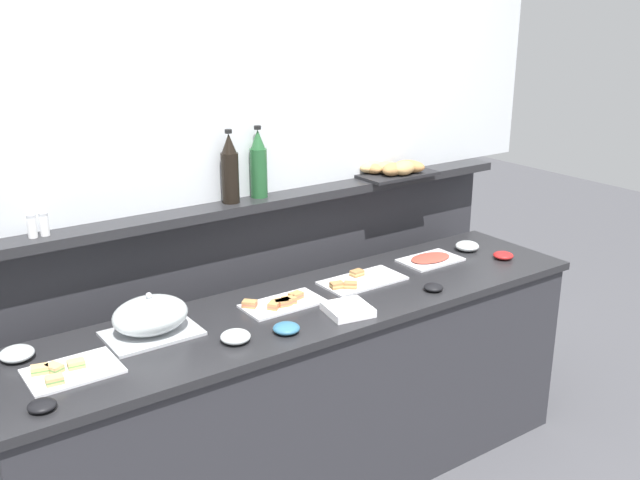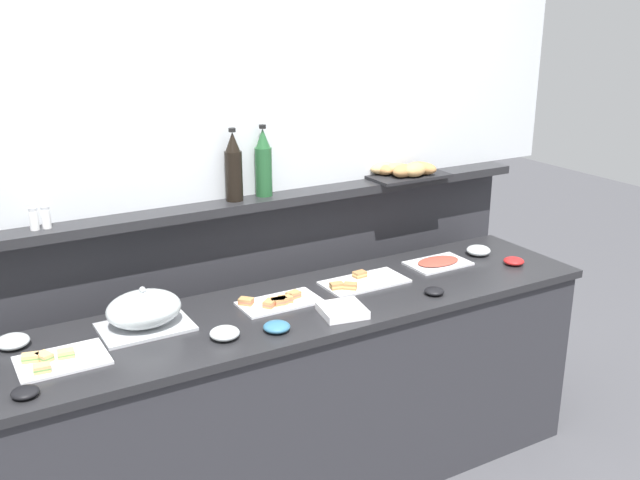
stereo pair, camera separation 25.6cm
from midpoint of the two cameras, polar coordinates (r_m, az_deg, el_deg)
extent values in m
plane|color=#4C4C51|center=(3.89, -7.91, -14.13)|extent=(12.00, 12.00, 0.00)
cube|color=#2D2D33|center=(3.21, -3.17, -12.58)|extent=(2.55, 0.57, 0.85)
cube|color=#232326|center=(3.01, -3.32, -5.35)|extent=(2.59, 0.61, 0.03)
cube|color=#2D2D33|center=(3.51, -7.48, -6.67)|extent=(2.82, 0.08, 1.20)
cube|color=#232326|center=(3.25, -7.52, 2.96)|extent=(2.82, 0.22, 0.04)
cube|color=silver|center=(3.20, -8.66, 15.39)|extent=(3.42, 0.08, 1.36)
cube|color=silver|center=(2.66, -21.46, -9.58)|extent=(0.30, 0.21, 0.01)
cube|color=tan|center=(2.66, -21.19, -9.23)|extent=(0.06, 0.05, 0.01)
cube|color=#66994C|center=(2.66, -21.21, -9.07)|extent=(0.06, 0.05, 0.01)
cube|color=tan|center=(2.66, -21.23, -8.92)|extent=(0.06, 0.05, 0.01)
cube|color=tan|center=(2.67, -23.69, -9.47)|extent=(0.06, 0.05, 0.01)
cube|color=#66994C|center=(2.67, -23.72, -9.32)|extent=(0.06, 0.05, 0.01)
cube|color=tan|center=(2.66, -23.74, -9.16)|extent=(0.06, 0.05, 0.01)
cube|color=tan|center=(2.59, -22.78, -10.27)|extent=(0.06, 0.05, 0.01)
cube|color=#66994C|center=(2.58, -22.80, -10.12)|extent=(0.06, 0.05, 0.01)
cube|color=tan|center=(2.58, -22.82, -9.96)|extent=(0.06, 0.05, 0.01)
cube|color=tan|center=(2.66, -22.69, -9.47)|extent=(0.06, 0.07, 0.01)
cube|color=#66994C|center=(2.65, -22.71, -9.32)|extent=(0.06, 0.07, 0.01)
cube|color=tan|center=(2.65, -22.73, -9.16)|extent=(0.06, 0.07, 0.01)
cube|color=silver|center=(3.23, 1.08, -3.23)|extent=(0.38, 0.20, 0.01)
cube|color=#AD7A47|center=(3.13, 0.06, -3.71)|extent=(0.07, 0.07, 0.01)
cube|color=#E5C666|center=(3.13, 0.06, -3.57)|extent=(0.07, 0.07, 0.01)
cube|color=#AD7A47|center=(3.13, 0.06, -3.44)|extent=(0.07, 0.07, 0.01)
cube|color=#AD7A47|center=(3.13, -1.00, -3.72)|extent=(0.06, 0.05, 0.01)
cube|color=#E5C666|center=(3.13, -1.01, -3.59)|extent=(0.06, 0.05, 0.01)
cube|color=#AD7A47|center=(3.12, -1.01, -3.45)|extent=(0.06, 0.05, 0.01)
cube|color=#AD7A47|center=(3.26, 0.67, -2.77)|extent=(0.06, 0.04, 0.01)
cube|color=#E5C666|center=(3.26, 0.67, -2.64)|extent=(0.06, 0.04, 0.01)
cube|color=#AD7A47|center=(3.26, 0.68, -2.51)|extent=(0.06, 0.04, 0.01)
cube|color=silver|center=(3.00, -5.38, -5.04)|extent=(0.33, 0.18, 0.01)
cube|color=#B7844C|center=(2.97, -8.00, -5.15)|extent=(0.07, 0.07, 0.01)
cube|color=#D1664C|center=(2.97, -8.00, -5.01)|extent=(0.07, 0.07, 0.01)
cube|color=#B7844C|center=(2.97, -8.01, -4.87)|extent=(0.07, 0.07, 0.01)
cube|color=#B7844C|center=(3.03, -4.33, -4.54)|extent=(0.06, 0.05, 0.01)
cube|color=#D1664C|center=(3.03, -4.33, -4.40)|extent=(0.06, 0.05, 0.01)
cube|color=#B7844C|center=(3.02, -4.33, -4.26)|extent=(0.06, 0.05, 0.01)
cube|color=#B7844C|center=(2.97, -5.49, -5.08)|extent=(0.07, 0.06, 0.01)
cube|color=#D1664C|center=(2.97, -5.49, -4.94)|extent=(0.07, 0.06, 0.01)
cube|color=#B7844C|center=(2.96, -5.49, -4.80)|extent=(0.07, 0.06, 0.01)
cube|color=#B7844C|center=(2.99, -4.90, -4.90)|extent=(0.06, 0.05, 0.01)
cube|color=#D1664C|center=(2.99, -4.90, -4.76)|extent=(0.06, 0.05, 0.01)
cube|color=#B7844C|center=(2.98, -4.91, -4.61)|extent=(0.06, 0.05, 0.01)
cube|color=#B7844C|center=(2.97, -5.30, -5.07)|extent=(0.06, 0.04, 0.01)
cube|color=#D1664C|center=(2.97, -5.30, -4.93)|extent=(0.06, 0.04, 0.01)
cube|color=#B7844C|center=(2.96, -5.31, -4.79)|extent=(0.06, 0.04, 0.01)
cube|color=#B7844C|center=(2.95, -6.10, -5.27)|extent=(0.07, 0.07, 0.01)
cube|color=#D1664C|center=(2.95, -6.11, -5.13)|extent=(0.07, 0.07, 0.01)
cube|color=#B7844C|center=(2.94, -6.11, -4.98)|extent=(0.07, 0.07, 0.01)
cube|color=silver|center=(3.50, 6.56, -1.59)|extent=(0.29, 0.19, 0.01)
ellipsoid|color=#B24738|center=(3.49, 6.57, -1.42)|extent=(0.22, 0.13, 0.01)
cube|color=#B7BABF|center=(2.83, -15.58, -7.10)|extent=(0.34, 0.24, 0.01)
ellipsoid|color=silver|center=(2.80, -15.71, -5.73)|extent=(0.28, 0.23, 0.14)
sphere|color=#B7BABF|center=(2.77, -15.85, -4.25)|extent=(0.02, 0.02, 0.02)
ellipsoid|color=silver|center=(2.71, -9.35, -7.51)|extent=(0.11, 0.11, 0.04)
ellipsoid|color=#599959|center=(2.71, -9.34, -7.67)|extent=(0.09, 0.09, 0.03)
ellipsoid|color=silver|center=(3.66, 9.50, -0.49)|extent=(0.12, 0.12, 0.05)
ellipsoid|color=#F28C4C|center=(3.67, 9.49, -0.61)|extent=(0.09, 0.09, 0.03)
ellipsoid|color=silver|center=(2.81, -25.10, -8.10)|extent=(0.12, 0.12, 0.05)
ellipsoid|color=#BF4C3F|center=(2.81, -25.08, -8.25)|extent=(0.09, 0.09, 0.03)
ellipsoid|color=red|center=(3.58, 12.18, -1.22)|extent=(0.10, 0.10, 0.03)
ellipsoid|color=black|center=(3.15, 6.57, -3.74)|extent=(0.08, 0.08, 0.03)
ellipsoid|color=black|center=(2.47, -23.79, -11.83)|extent=(0.09, 0.09, 0.03)
ellipsoid|color=teal|center=(2.76, -5.32, -6.94)|extent=(0.10, 0.10, 0.04)
cube|color=white|center=(2.91, -0.33, -5.50)|extent=(0.20, 0.20, 0.03)
cylinder|color=black|center=(3.15, -9.37, 4.78)|extent=(0.08, 0.08, 0.22)
cone|color=black|center=(3.12, -9.51, 7.46)|extent=(0.06, 0.06, 0.08)
cylinder|color=black|center=(3.11, -9.56, 8.36)|extent=(0.03, 0.03, 0.02)
cylinder|color=#23562D|center=(3.23, -7.10, 5.21)|extent=(0.08, 0.08, 0.22)
cone|color=#23562D|center=(3.20, -7.20, 7.82)|extent=(0.06, 0.06, 0.08)
cylinder|color=black|center=(3.19, -7.24, 8.71)|extent=(0.03, 0.03, 0.02)
cylinder|color=white|center=(2.91, -23.97, 0.85)|extent=(0.03, 0.03, 0.08)
cylinder|color=#B7BABF|center=(2.90, -24.08, 1.67)|extent=(0.03, 0.03, 0.01)
cylinder|color=white|center=(2.92, -23.13, 1.00)|extent=(0.03, 0.03, 0.08)
cylinder|color=#B7BABF|center=(2.91, -23.24, 1.82)|extent=(0.03, 0.03, 0.01)
cube|color=black|center=(3.64, 3.76, 5.19)|extent=(0.40, 0.26, 0.02)
ellipsoid|color=tan|center=(3.58, 4.53, 5.62)|extent=(0.16, 0.13, 0.07)
ellipsoid|color=#AD7A47|center=(3.61, 1.97, 5.65)|extent=(0.08, 0.15, 0.05)
ellipsoid|color=tan|center=(3.61, 2.04, 5.73)|extent=(0.16, 0.11, 0.06)
ellipsoid|color=#AD7A47|center=(3.63, 5.04, 5.75)|extent=(0.15, 0.18, 0.06)
ellipsoid|color=tan|center=(3.60, 3.20, 5.66)|extent=(0.14, 0.13, 0.06)
ellipsoid|color=#AD7A47|center=(3.56, 3.67, 5.53)|extent=(0.16, 0.13, 0.06)
camera|label=1|loc=(0.13, -92.39, -0.79)|focal=40.92mm
camera|label=2|loc=(0.13, 87.61, 0.79)|focal=40.92mm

